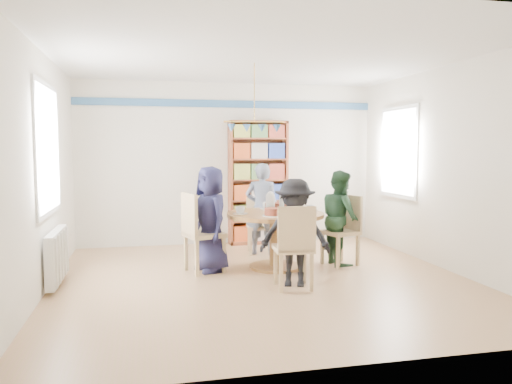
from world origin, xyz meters
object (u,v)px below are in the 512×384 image
object	(u,v)px
radiator	(57,256)
chair_left	(198,229)
chair_far	(259,222)
person_near	(295,233)
person_far	(262,209)
dining_table	(275,227)
bookshelf	(258,184)
person_right	(341,217)
chair_near	(295,244)
chair_right	(345,226)
person_left	(211,219)

from	to	relation	value
radiator	chair_left	world-z (taller)	chair_left
chair_far	person_near	bearing A→B (deg)	-90.54
chair_far	person_far	distance (m)	0.29
dining_table	bookshelf	size ratio (longest dim) A/B	0.63
person_right	radiator	bearing A→B (deg)	94.57
chair_left	chair_near	xyz separation A→B (m)	(0.99, -1.04, -0.04)
chair_left	chair_right	world-z (taller)	chair_left
chair_near	bookshelf	xyz separation A→B (m)	(0.21, 2.83, 0.48)
dining_table	person_left	world-z (taller)	person_left
bookshelf	person_far	bearing A→B (deg)	-98.87
person_left	person_far	bearing A→B (deg)	117.10
person_right	chair_far	bearing A→B (deg)	41.43
dining_table	person_left	xyz separation A→B (m)	(-0.86, 0.03, 0.13)
dining_table	person_right	xyz separation A→B (m)	(0.94, 0.03, 0.10)
chair_left	person_left	world-z (taller)	person_left
person_near	person_left	bearing A→B (deg)	151.66
chair_far	chair_right	bearing A→B (deg)	-47.17
chair_left	person_right	xyz separation A→B (m)	(1.98, 0.05, 0.08)
person_near	dining_table	bearing A→B (deg)	108.52
chair_left	chair_near	size ratio (longest dim) A/B	1.07
chair_right	person_right	size ratio (longest dim) A/B	0.73
dining_table	person_right	world-z (taller)	person_right
chair_far	person_left	distance (m)	1.38
chair_near	person_far	world-z (taller)	person_far
radiator	chair_near	bearing A→B (deg)	-16.43
person_near	bookshelf	distance (m)	2.69
person_right	person_far	distance (m)	1.27
dining_table	person_right	size ratio (longest dim) A/B	0.99
dining_table	person_near	size ratio (longest dim) A/B	1.03
chair_far	bookshelf	size ratio (longest dim) A/B	0.41
person_right	person_far	xyz separation A→B (m)	(-0.91, 0.88, 0.04)
radiator	bookshelf	size ratio (longest dim) A/B	0.48
chair_right	person_right	world-z (taller)	person_right
chair_far	person_far	bearing A→B (deg)	-87.10
radiator	person_left	world-z (taller)	person_left
person_far	bookshelf	distance (m)	0.94
person_right	person_far	bearing A→B (deg)	46.13
radiator	chair_near	world-z (taller)	chair_near
chair_right	person_far	world-z (taller)	person_far
chair_left	person_left	xyz separation A→B (m)	(0.18, 0.05, 0.12)
chair_right	bookshelf	distance (m)	2.01
dining_table	bookshelf	bearing A→B (deg)	84.76
chair_right	radiator	bearing A→B (deg)	-175.68
person_far	person_near	distance (m)	1.79
radiator	person_near	size ratio (longest dim) A/B	0.79
radiator	person_left	bearing A→B (deg)	9.16
dining_table	chair_near	distance (m)	1.06
chair_right	person_left	distance (m)	1.87
chair_right	chair_far	xyz separation A→B (m)	(-0.98, 1.06, -0.07)
chair_right	bookshelf	xyz separation A→B (m)	(-0.83, 1.76, 0.49)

